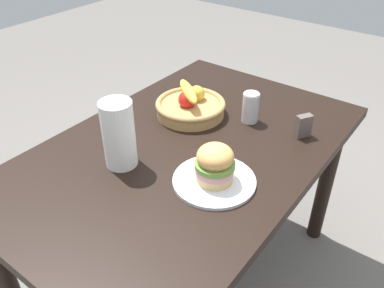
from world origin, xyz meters
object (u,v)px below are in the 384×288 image
Objects in this scene: soda_can at (250,107)px; paper_towel_roll at (119,134)px; plate at (214,181)px; fruit_basket at (190,105)px; sandwich at (215,164)px; napkin_holder at (303,126)px.

soda_can is 0.56m from paper_towel_roll.
paper_towel_roll reaches higher than plate.
fruit_basket is 0.42m from paper_towel_roll.
fruit_basket reaches higher than soda_can.
soda_can is (0.41, 0.11, -0.01)m from sandwich.
fruit_basket is at bearing 46.97° from sandwich.
sandwich reaches higher than soda_can.
paper_towel_roll reaches higher than sandwich.
sandwich reaches higher than plate.
plate is 0.45m from fruit_basket.
fruit_basket is at bearing 46.97° from plate.
paper_towel_roll is at bearing 157.87° from soda_can.
soda_can is 0.22m from napkin_holder.
plate is 2.17× the size of soda_can.
napkin_holder is at bearing -38.48° from paper_towel_roll.
plate is 0.35m from paper_towel_roll.
sandwich reaches higher than napkin_holder.
sandwich is (0.00, 0.00, 0.07)m from plate.
soda_can is 0.53× the size of paper_towel_roll.
paper_towel_roll is at bearing 108.85° from plate.
plate is 0.43m from soda_can.
plate is 0.07m from sandwich.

